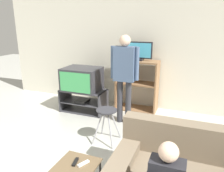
# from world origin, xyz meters

# --- Properties ---
(wall_back) EXTENTS (6.40, 0.06, 2.60)m
(wall_back) POSITION_xyz_m (0.00, 3.55, 1.30)
(wall_back) COLOR silver
(wall_back) RESTS_ON ground_plane
(tv_stand) EXTENTS (0.96, 0.49, 0.48)m
(tv_stand) POSITION_xyz_m (-0.83, 2.78, 0.24)
(tv_stand) COLOR #38383D
(tv_stand) RESTS_ON ground_plane
(television_main) EXTENTS (0.75, 0.61, 0.48)m
(television_main) POSITION_xyz_m (-0.85, 2.77, 0.72)
(television_main) COLOR #2D2D33
(television_main) RESTS_ON tv_stand
(media_shelf) EXTENTS (0.88, 0.41, 1.09)m
(media_shelf) POSITION_xyz_m (0.21, 3.28, 0.56)
(media_shelf) COLOR #8E6642
(media_shelf) RESTS_ON ground_plane
(television_flat) EXTENTS (0.57, 0.20, 0.39)m
(television_flat) POSITION_xyz_m (0.21, 3.30, 1.27)
(television_flat) COLOR black
(television_flat) RESTS_ON media_shelf
(folding_stool) EXTENTS (0.37, 0.40, 0.56)m
(folding_stool) POSITION_xyz_m (0.11, 1.79, 0.45)
(folding_stool) COLOR #99999E
(folding_stool) RESTS_ON ground_plane
(snack_table) EXTENTS (0.44, 0.44, 0.37)m
(snack_table) POSITION_xyz_m (0.24, 0.62, 0.33)
(snack_table) COLOR brown
(snack_table) RESTS_ON ground_plane
(remote_control_black) EXTENTS (0.07, 0.15, 0.02)m
(remote_control_black) POSITION_xyz_m (0.21, 0.66, 0.38)
(remote_control_black) COLOR black
(remote_control_black) RESTS_ON snack_table
(remote_control_white) EXTENTS (0.10, 0.15, 0.02)m
(remote_control_white) POSITION_xyz_m (0.30, 0.67, 0.38)
(remote_control_white) COLOR silver
(remote_control_white) RESTS_ON snack_table
(person_standing_adult) EXTENTS (0.53, 0.20, 1.65)m
(person_standing_adult) POSITION_xyz_m (0.15, 2.56, 1.01)
(person_standing_adult) COLOR #2D2D33
(person_standing_adult) RESTS_ON ground_plane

